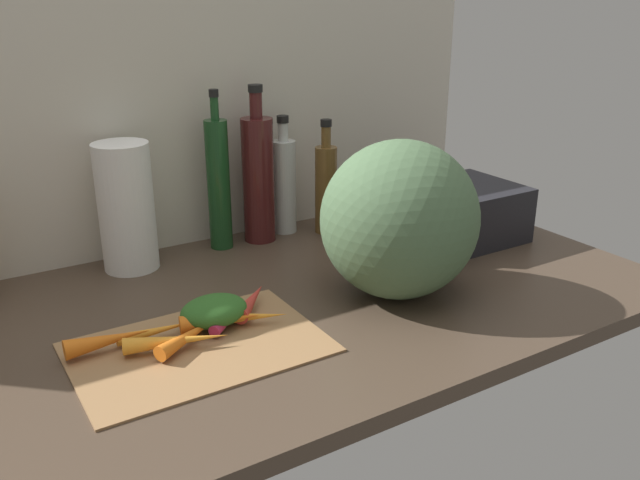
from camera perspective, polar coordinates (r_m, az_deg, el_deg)
ground_plane at (r=123.37cm, az=-8.17°, el=-6.77°), size 170.00×80.00×3.00cm
wall_back at (r=148.14cm, az=-15.01°, el=10.28°), size 170.00×3.00×60.00cm
cutting_board at (r=111.55cm, az=-10.37°, el=-8.94°), size 40.00×27.07×0.80cm
carrot_0 at (r=111.59cm, az=-11.01°, el=-7.96°), size 14.02×9.05×2.66cm
carrot_1 at (r=114.74cm, az=-13.71°, el=-7.53°), size 13.59×2.43×2.02cm
carrot_2 at (r=112.61cm, az=-17.67°, el=-8.16°), size 13.57×3.81×3.28cm
carrot_3 at (r=110.13cm, az=-12.18°, el=-8.42°), size 16.62×7.88×2.81cm
carrot_4 at (r=116.16cm, az=-6.03°, el=-6.56°), size 13.03×7.13×2.34cm
carrot_5 at (r=119.24cm, az=-8.29°, el=-6.00°), size 10.95×3.76×2.05cm
carrot_6 at (r=121.23cm, az=-5.89°, el=-5.17°), size 11.24×11.51×2.98cm
carrot_7 at (r=117.16cm, az=-7.59°, el=-6.46°), size 11.10×9.21×2.07cm
carrot_8 at (r=114.63cm, az=-8.49°, el=-6.81°), size 14.03×6.60×3.27cm
carrot_greens_pile at (r=116.13cm, az=-9.06°, el=-5.99°), size 11.77×9.05×4.98cm
winter_squash at (r=124.34cm, az=6.81°, el=1.74°), size 29.93×28.91×29.78cm
paper_towel_roll at (r=141.51cm, az=-16.24°, el=2.71°), size 11.29×11.29×26.57cm
bottle_0 at (r=148.66cm, az=-8.67°, el=4.83°), size 5.08×5.08×35.35cm
bottle_1 at (r=152.21cm, az=-5.30°, el=5.33°), size 7.26×7.26×35.68cm
bottle_2 at (r=158.24cm, az=-3.10°, el=4.79°), size 5.73×5.73×27.95cm
bottle_3 at (r=157.84cm, az=0.51°, el=4.57°), size 5.19×5.19×27.15cm
dish_rack at (r=158.04cm, az=11.92°, el=2.30°), size 25.61×22.01×12.72cm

